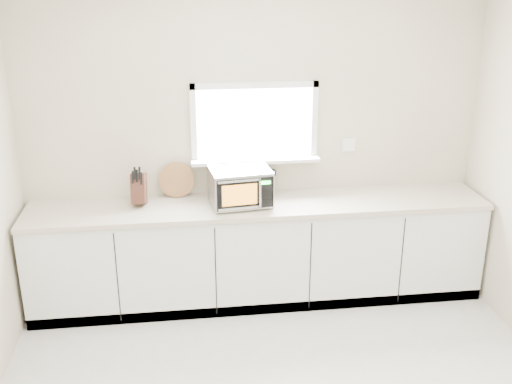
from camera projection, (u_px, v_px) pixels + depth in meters
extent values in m
cube|color=beige|center=(254.00, 145.00, 5.24)|extent=(4.00, 0.02, 2.70)
cube|color=white|center=(255.00, 123.00, 5.16)|extent=(1.00, 0.02, 0.60)
cube|color=white|center=(255.00, 160.00, 5.21)|extent=(1.12, 0.16, 0.03)
cube|color=white|center=(255.00, 85.00, 5.03)|extent=(1.10, 0.04, 0.05)
cube|color=white|center=(255.00, 159.00, 5.26)|extent=(1.10, 0.04, 0.05)
cube|color=white|center=(194.00, 125.00, 5.08)|extent=(0.05, 0.04, 0.70)
cube|color=white|center=(314.00, 121.00, 5.21)|extent=(0.05, 0.04, 0.70)
cube|color=white|center=(349.00, 145.00, 5.35)|extent=(0.12, 0.01, 0.12)
cube|color=silver|center=(259.00, 253.00, 5.28)|extent=(3.92, 0.60, 0.88)
cube|color=beige|center=(259.00, 205.00, 5.11)|extent=(3.92, 0.64, 0.04)
cylinder|color=black|center=(220.00, 212.00, 4.89)|extent=(0.02, 0.02, 0.01)
cylinder|color=black|center=(213.00, 200.00, 5.15)|extent=(0.02, 0.02, 0.01)
cylinder|color=black|center=(268.00, 208.00, 4.98)|extent=(0.02, 0.02, 0.01)
cylinder|color=black|center=(259.00, 196.00, 5.25)|extent=(0.02, 0.02, 0.01)
cube|color=#ACAFB4|center=(240.00, 186.00, 5.01)|extent=(0.53, 0.43, 0.29)
cube|color=black|center=(245.00, 194.00, 4.84)|extent=(0.47, 0.07, 0.26)
cube|color=#FF9E26|center=(240.00, 195.00, 4.82)|extent=(0.29, 0.04, 0.18)
cylinder|color=silver|center=(260.00, 194.00, 4.84)|extent=(0.02, 0.02, 0.23)
cube|color=black|center=(265.00, 193.00, 4.88)|extent=(0.12, 0.02, 0.25)
cube|color=#19FF33|center=(266.00, 183.00, 4.84)|extent=(0.08, 0.01, 0.03)
cube|color=silver|center=(240.00, 169.00, 4.96)|extent=(0.53, 0.43, 0.01)
cube|color=#462419|center=(139.00, 188.00, 5.02)|extent=(0.13, 0.25, 0.29)
cube|color=black|center=(133.00, 177.00, 4.92)|extent=(0.02, 0.05, 0.11)
cube|color=black|center=(137.00, 176.00, 4.92)|extent=(0.02, 0.05, 0.11)
cube|color=black|center=(141.00, 178.00, 4.93)|extent=(0.02, 0.05, 0.11)
cube|color=black|center=(135.00, 173.00, 4.91)|extent=(0.02, 0.05, 0.11)
cube|color=black|center=(140.00, 173.00, 4.91)|extent=(0.02, 0.05, 0.11)
cylinder|color=olive|center=(177.00, 180.00, 5.20)|extent=(0.31, 0.07, 0.31)
cylinder|color=#ACAFB4|center=(269.00, 185.00, 5.26)|extent=(0.16, 0.16, 0.19)
cylinder|color=black|center=(269.00, 173.00, 5.22)|extent=(0.16, 0.16, 0.04)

